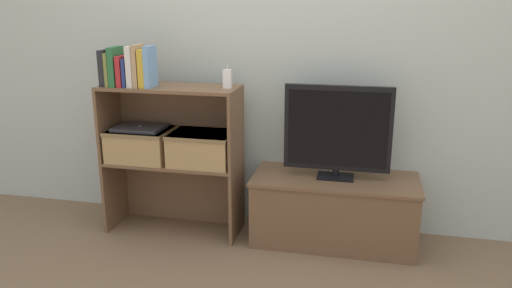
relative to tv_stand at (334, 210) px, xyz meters
The scene contains 19 objects.
ground_plane 0.58m from the tv_stand, 155.79° to the right, with size 16.00×16.00×0.00m, color brown.
wall_back 1.13m from the tv_stand, 152.48° to the left, with size 10.00×0.05×2.40m.
tv_stand is the anchor object (origin of this frame).
tv 0.52m from the tv_stand, 90.00° to the right, with size 0.64×0.14×0.57m.
bookshelf_lower_tier 1.05m from the tv_stand, behind, with size 0.87×0.34×0.48m.
bookshelf_upper_tier 1.19m from the tv_stand, behind, with size 0.87×0.34×0.49m.
book_charcoal 1.68m from the tv_stand, behind, with size 0.04×0.12×0.22m.
book_olive 1.64m from the tv_stand, behind, with size 0.02×0.15×0.21m.
book_forest 1.62m from the tv_stand, behind, with size 0.04×0.15×0.24m.
book_crimson 1.57m from the tv_stand, behind, with size 0.03×0.14×0.19m.
book_navy 1.54m from the tv_stand, behind, with size 0.02×0.14×0.17m.
book_ivory 1.53m from the tv_stand, behind, with size 0.04×0.13×0.25m.
book_tan 1.50m from the tv_stand, behind, with size 0.03×0.13×0.26m.
book_mustard 1.46m from the tv_stand, behind, with size 0.04×0.13×0.23m.
book_skyblue 1.44m from the tv_stand, behind, with size 0.03×0.14×0.25m.
baby_monitor 1.05m from the tv_stand, behind, with size 0.05×0.03×0.14m.
storage_basket_left 1.31m from the tv_stand, behind, with size 0.39×0.30×0.20m.
storage_basket_right 0.92m from the tv_stand, behind, with size 0.39×0.30×0.20m.
laptop 1.34m from the tv_stand, behind, with size 0.31×0.24×0.02m.
Camera 1 is at (0.64, -2.72, 1.47)m, focal length 35.00 mm.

